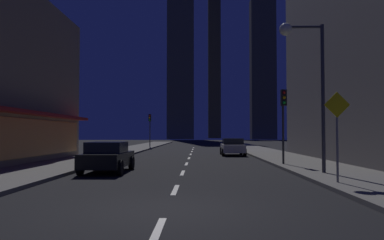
# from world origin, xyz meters

# --- Properties ---
(ground_plane) EXTENTS (78.00, 136.00, 0.10)m
(ground_plane) POSITION_xyz_m (0.00, 32.00, -0.05)
(ground_plane) COLOR black
(sidewalk_right) EXTENTS (4.00, 76.00, 0.15)m
(sidewalk_right) POSITION_xyz_m (7.00, 32.00, 0.07)
(sidewalk_right) COLOR #605E59
(sidewalk_right) RESTS_ON ground
(sidewalk_left) EXTENTS (4.00, 76.00, 0.15)m
(sidewalk_left) POSITION_xyz_m (-7.00, 32.00, 0.07)
(sidewalk_left) COLOR #605E59
(sidewalk_left) RESTS_ON ground
(lane_marking_center) EXTENTS (0.16, 43.80, 0.01)m
(lane_marking_center) POSITION_xyz_m (0.00, 18.80, 0.01)
(lane_marking_center) COLOR silver
(lane_marking_center) RESTS_ON ground
(skyscraper_distant_tall) EXTENTS (8.83, 5.92, 78.32)m
(skyscraper_distant_tall) POSITION_xyz_m (-5.56, 115.04, 39.16)
(skyscraper_distant_tall) COLOR #514D3D
(skyscraper_distant_tall) RESTS_ON ground
(skyscraper_distant_mid) EXTENTS (5.14, 6.32, 67.90)m
(skyscraper_distant_mid) POSITION_xyz_m (7.00, 145.79, 33.95)
(skyscraper_distant_mid) COLOR #323026
(skyscraper_distant_mid) RESTS_ON ground
(skyscraper_distant_short) EXTENTS (7.91, 5.07, 45.25)m
(skyscraper_distant_short) POSITION_xyz_m (21.23, 110.32, 22.63)
(skyscraper_distant_short) COLOR #4B4738
(skyscraper_distant_short) RESTS_ON ground
(car_parked_near) EXTENTS (1.98, 4.24, 1.45)m
(car_parked_near) POSITION_xyz_m (-3.60, 8.69, 0.74)
(car_parked_near) COLOR black
(car_parked_near) RESTS_ON ground
(car_parked_far) EXTENTS (1.98, 4.24, 1.45)m
(car_parked_far) POSITION_xyz_m (3.60, 22.66, 0.74)
(car_parked_far) COLOR silver
(car_parked_far) RESTS_ON ground
(fire_hydrant_far_left) EXTENTS (0.42, 0.30, 0.65)m
(fire_hydrant_far_left) POSITION_xyz_m (-5.90, 22.54, 0.45)
(fire_hydrant_far_left) COLOR #B2B2B2
(fire_hydrant_far_left) RESTS_ON sidewalk_left
(traffic_light_near_right) EXTENTS (0.32, 0.48, 4.20)m
(traffic_light_near_right) POSITION_xyz_m (5.50, 11.86, 3.19)
(traffic_light_near_right) COLOR #2D2D2D
(traffic_light_near_right) RESTS_ON sidewalk_right
(traffic_light_far_left) EXTENTS (0.32, 0.48, 4.20)m
(traffic_light_far_left) POSITION_xyz_m (-5.50, 37.79, 3.19)
(traffic_light_far_left) COLOR #2D2D2D
(traffic_light_far_left) RESTS_ON sidewalk_left
(street_lamp_right) EXTENTS (1.96, 0.56, 6.58)m
(street_lamp_right) POSITION_xyz_m (5.38, 7.31, 5.07)
(street_lamp_right) COLOR #38383D
(street_lamp_right) RESTS_ON sidewalk_right
(pedestrian_crossing_sign) EXTENTS (0.91, 0.08, 3.15)m
(pedestrian_crossing_sign) POSITION_xyz_m (5.60, 4.07, 2.02)
(pedestrian_crossing_sign) COLOR slate
(pedestrian_crossing_sign) RESTS_ON sidewalk_right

